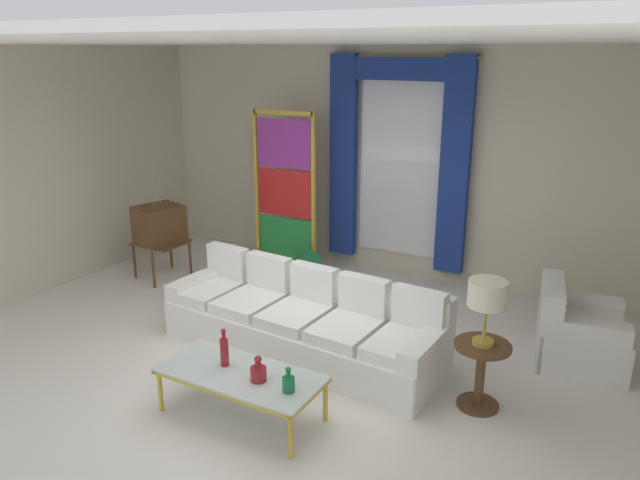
{
  "coord_description": "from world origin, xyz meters",
  "views": [
    {
      "loc": [
        2.89,
        -4.3,
        2.95
      ],
      "look_at": [
        0.02,
        0.9,
        1.05
      ],
      "focal_mm": 33.57,
      "sensor_mm": 36.0,
      "label": 1
    }
  ],
  "objects_px": {
    "vintage_tv": "(159,226)",
    "bottle_crystal_tall": "(258,372)",
    "stained_glass_divider": "(285,196)",
    "bottle_blue_decanter": "(288,383)",
    "table_lamp_brass": "(487,297)",
    "coffee_table": "(241,376)",
    "bottle_amber_squat": "(224,351)",
    "round_side_table": "(481,370)",
    "armchair_white": "(575,335)",
    "couch_white_long": "(305,322)",
    "peacock_figurine": "(304,267)"
  },
  "relations": [
    {
      "from": "coffee_table",
      "to": "vintage_tv",
      "type": "height_order",
      "value": "vintage_tv"
    },
    {
      "from": "stained_glass_divider",
      "to": "round_side_table",
      "type": "bearing_deg",
      "value": -32.35
    },
    {
      "from": "round_side_table",
      "to": "coffee_table",
      "type": "bearing_deg",
      "value": -147.09
    },
    {
      "from": "coffee_table",
      "to": "stained_glass_divider",
      "type": "xyz_separation_m",
      "value": [
        -1.53,
        3.15,
        0.68
      ]
    },
    {
      "from": "bottle_crystal_tall",
      "to": "armchair_white",
      "type": "bearing_deg",
      "value": 48.14
    },
    {
      "from": "stained_glass_divider",
      "to": "peacock_figurine",
      "type": "xyz_separation_m",
      "value": [
        0.47,
        -0.31,
        -0.84
      ]
    },
    {
      "from": "coffee_table",
      "to": "couch_white_long",
      "type": "bearing_deg",
      "value": 95.68
    },
    {
      "from": "bottle_crystal_tall",
      "to": "stained_glass_divider",
      "type": "xyz_separation_m",
      "value": [
        -1.73,
        3.18,
        0.57
      ]
    },
    {
      "from": "couch_white_long",
      "to": "vintage_tv",
      "type": "height_order",
      "value": "vintage_tv"
    },
    {
      "from": "coffee_table",
      "to": "bottle_amber_squat",
      "type": "distance_m",
      "value": 0.26
    },
    {
      "from": "coffee_table",
      "to": "table_lamp_brass",
      "type": "relative_size",
      "value": 2.41
    },
    {
      "from": "round_side_table",
      "to": "table_lamp_brass",
      "type": "bearing_deg",
      "value": -90.0
    },
    {
      "from": "couch_white_long",
      "to": "round_side_table",
      "type": "xyz_separation_m",
      "value": [
        1.83,
        -0.18,
        0.05
      ]
    },
    {
      "from": "coffee_table",
      "to": "bottle_blue_decanter",
      "type": "distance_m",
      "value": 0.51
    },
    {
      "from": "armchair_white",
      "to": "round_side_table",
      "type": "relative_size",
      "value": 1.58
    },
    {
      "from": "bottle_crystal_tall",
      "to": "vintage_tv",
      "type": "distance_m",
      "value": 3.71
    },
    {
      "from": "armchair_white",
      "to": "peacock_figurine",
      "type": "bearing_deg",
      "value": 171.5
    },
    {
      "from": "coffee_table",
      "to": "bottle_crystal_tall",
      "type": "bearing_deg",
      "value": -7.82
    },
    {
      "from": "bottle_blue_decanter",
      "to": "round_side_table",
      "type": "bearing_deg",
      "value": 43.61
    },
    {
      "from": "peacock_figurine",
      "to": "armchair_white",
      "type": "bearing_deg",
      "value": -8.5
    },
    {
      "from": "vintage_tv",
      "to": "round_side_table",
      "type": "bearing_deg",
      "value": -12.4
    },
    {
      "from": "bottle_amber_squat",
      "to": "peacock_figurine",
      "type": "xyz_separation_m",
      "value": [
        -0.87,
        2.8,
        -0.33
      ]
    },
    {
      "from": "couch_white_long",
      "to": "bottle_crystal_tall",
      "type": "height_order",
      "value": "couch_white_long"
    },
    {
      "from": "vintage_tv",
      "to": "table_lamp_brass",
      "type": "height_order",
      "value": "vintage_tv"
    },
    {
      "from": "vintage_tv",
      "to": "bottle_crystal_tall",
      "type": "bearing_deg",
      "value": -35.05
    },
    {
      "from": "table_lamp_brass",
      "to": "stained_glass_divider",
      "type": "bearing_deg",
      "value": 147.65
    },
    {
      "from": "couch_white_long",
      "to": "bottle_crystal_tall",
      "type": "bearing_deg",
      "value": -75.93
    },
    {
      "from": "bottle_blue_decanter",
      "to": "round_side_table",
      "type": "height_order",
      "value": "bottle_blue_decanter"
    },
    {
      "from": "bottle_crystal_tall",
      "to": "armchair_white",
      "type": "distance_m",
      "value": 3.18
    },
    {
      "from": "bottle_blue_decanter",
      "to": "armchair_white",
      "type": "distance_m",
      "value": 3.0
    },
    {
      "from": "vintage_tv",
      "to": "bottle_amber_squat",
      "type": "bearing_deg",
      "value": -37.96
    },
    {
      "from": "bottle_amber_squat",
      "to": "couch_white_long",
      "type": "bearing_deg",
      "value": 87.33
    },
    {
      "from": "coffee_table",
      "to": "bottle_blue_decanter",
      "type": "height_order",
      "value": "bottle_blue_decanter"
    },
    {
      "from": "vintage_tv",
      "to": "bottle_blue_decanter",
      "type": "bearing_deg",
      "value": -32.83
    },
    {
      "from": "couch_white_long",
      "to": "round_side_table",
      "type": "distance_m",
      "value": 1.84
    },
    {
      "from": "couch_white_long",
      "to": "stained_glass_divider",
      "type": "relative_size",
      "value": 1.35
    },
    {
      "from": "bottle_blue_decanter",
      "to": "table_lamp_brass",
      "type": "relative_size",
      "value": 0.37
    },
    {
      "from": "bottle_crystal_tall",
      "to": "table_lamp_brass",
      "type": "relative_size",
      "value": 0.39
    },
    {
      "from": "couch_white_long",
      "to": "vintage_tv",
      "type": "xyz_separation_m",
      "value": [
        -2.7,
        0.82,
        0.42
      ]
    },
    {
      "from": "coffee_table",
      "to": "bottle_amber_squat",
      "type": "xyz_separation_m",
      "value": [
        -0.18,
        0.03,
        0.17
      ]
    },
    {
      "from": "bottle_amber_squat",
      "to": "round_side_table",
      "type": "height_order",
      "value": "bottle_amber_squat"
    },
    {
      "from": "round_side_table",
      "to": "bottle_blue_decanter",
      "type": "bearing_deg",
      "value": -136.39
    },
    {
      "from": "bottle_blue_decanter",
      "to": "armchair_white",
      "type": "relative_size",
      "value": 0.23
    },
    {
      "from": "stained_glass_divider",
      "to": "round_side_table",
      "type": "distance_m",
      "value": 3.89
    },
    {
      "from": "bottle_blue_decanter",
      "to": "stained_glass_divider",
      "type": "height_order",
      "value": "stained_glass_divider"
    },
    {
      "from": "coffee_table",
      "to": "bottle_amber_squat",
      "type": "relative_size",
      "value": 4.04
    },
    {
      "from": "bottle_amber_squat",
      "to": "round_side_table",
      "type": "distance_m",
      "value": 2.18
    },
    {
      "from": "bottle_blue_decanter",
      "to": "round_side_table",
      "type": "relative_size",
      "value": 0.36
    },
    {
      "from": "coffee_table",
      "to": "table_lamp_brass",
      "type": "distance_m",
      "value": 2.13
    },
    {
      "from": "couch_white_long",
      "to": "armchair_white",
      "type": "height_order",
      "value": "couch_white_long"
    }
  ]
}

